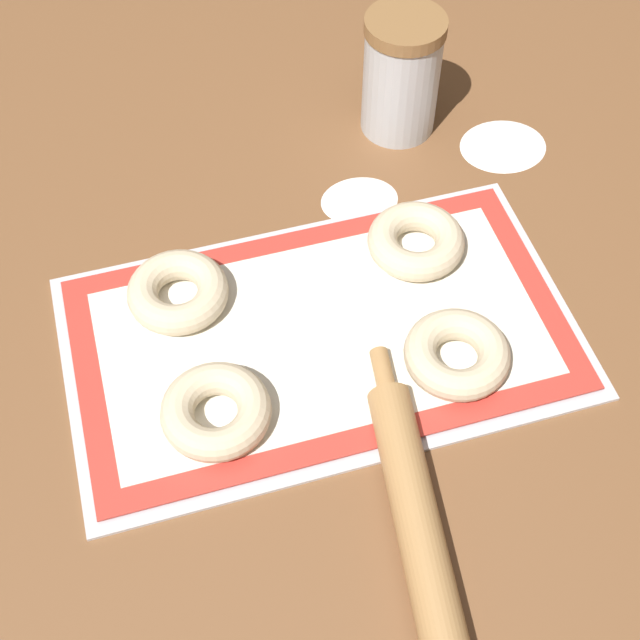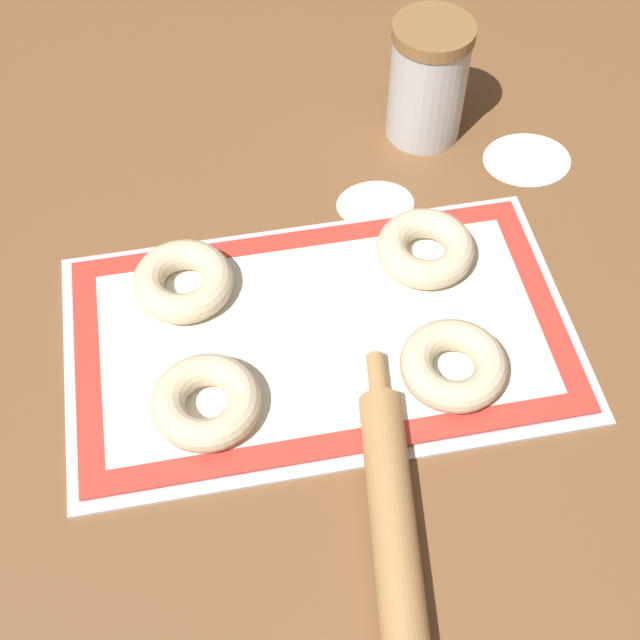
# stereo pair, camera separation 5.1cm
# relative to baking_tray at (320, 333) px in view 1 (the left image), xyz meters

# --- Properties ---
(ground_plane) EXTENTS (2.80, 2.80, 0.00)m
(ground_plane) POSITION_rel_baking_tray_xyz_m (0.01, -0.00, -0.00)
(ground_plane) COLOR brown
(baking_tray) EXTENTS (0.53, 0.31, 0.01)m
(baking_tray) POSITION_rel_baking_tray_xyz_m (0.00, 0.00, 0.00)
(baking_tray) COLOR silver
(baking_tray) RESTS_ON ground_plane
(baking_mat) EXTENTS (0.50, 0.28, 0.00)m
(baking_mat) POSITION_rel_baking_tray_xyz_m (-0.00, 0.00, 0.01)
(baking_mat) COLOR red
(baking_mat) RESTS_ON baking_tray
(bagel_front_left) EXTENTS (0.11, 0.11, 0.03)m
(bagel_front_left) POSITION_rel_baking_tray_xyz_m (-0.12, -0.08, 0.02)
(bagel_front_left) COLOR beige
(bagel_front_left) RESTS_ON baking_mat
(bagel_front_right) EXTENTS (0.11, 0.11, 0.03)m
(bagel_front_right) POSITION_rel_baking_tray_xyz_m (0.12, -0.08, 0.02)
(bagel_front_right) COLOR beige
(bagel_front_right) RESTS_ON baking_mat
(bagel_back_left) EXTENTS (0.11, 0.11, 0.03)m
(bagel_back_left) POSITION_rel_baking_tray_xyz_m (-0.13, 0.08, 0.02)
(bagel_back_left) COLOR beige
(bagel_back_left) RESTS_ON baking_mat
(bagel_back_right) EXTENTS (0.11, 0.11, 0.03)m
(bagel_back_right) POSITION_rel_baking_tray_xyz_m (0.13, 0.07, 0.02)
(bagel_back_right) COLOR beige
(bagel_back_right) RESTS_ON baking_mat
(flour_canister) EXTENTS (0.10, 0.10, 0.15)m
(flour_canister) POSITION_rel_baking_tray_xyz_m (0.18, 0.28, 0.07)
(flour_canister) COLOR silver
(flour_canister) RESTS_ON ground_plane
(rolling_pin) EXTENTS (0.08, 0.40, 0.04)m
(rolling_pin) POSITION_rel_baking_tray_xyz_m (0.02, -0.25, 0.02)
(rolling_pin) COLOR #AD7F4C
(rolling_pin) RESTS_ON ground_plane
(flour_patch_near) EXTENTS (0.09, 0.07, 0.00)m
(flour_patch_near) POSITION_rel_baking_tray_xyz_m (0.10, 0.17, -0.00)
(flour_patch_near) COLOR white
(flour_patch_near) RESTS_ON ground_plane
(flour_patch_far) EXTENTS (0.11, 0.09, 0.00)m
(flour_patch_far) POSITION_rel_baking_tray_xyz_m (0.30, 0.21, -0.00)
(flour_patch_far) COLOR white
(flour_patch_far) RESTS_ON ground_plane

